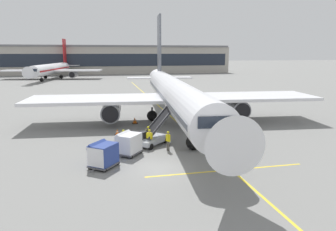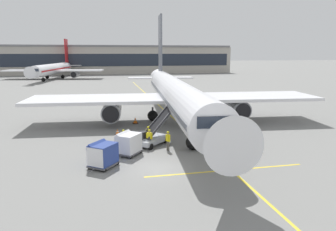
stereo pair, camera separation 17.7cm
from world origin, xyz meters
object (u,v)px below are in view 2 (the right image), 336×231
ground_crew_by_loader (168,140)px  safety_cone_engine_keepout (135,120)px  ground_crew_wingwalker (124,138)px  distant_airplane (54,69)px  parked_airplane (175,94)px  safety_cone_wingtip (118,132)px  belt_loader (153,135)px  baggage_cart_lead (128,143)px  ground_crew_by_carts (148,134)px  baggage_cart_second (103,154)px  ground_crew_marshaller (149,137)px

ground_crew_by_loader → safety_cone_engine_keepout: 11.37m
ground_crew_wingwalker → distant_airplane: (-16.69, 80.56, 2.17)m
parked_airplane → ground_crew_wingwalker: bearing=-125.6°
safety_cone_engine_keepout → safety_cone_wingtip: size_ratio=1.19×
parked_airplane → safety_cone_engine_keepout: size_ratio=60.03×
belt_loader → distant_airplane: bearing=103.7°
belt_loader → safety_cone_wingtip: (-3.09, 4.11, -0.61)m
baggage_cart_lead → ground_crew_by_loader: bearing=5.7°
belt_loader → ground_crew_by_carts: size_ratio=2.61×
ground_crew_by_loader → safety_cone_engine_keepout: size_ratio=2.37×
ground_crew_by_loader → distant_airplane: 84.48m
belt_loader → baggage_cart_lead: size_ratio=1.72×
ground_crew_wingwalker → parked_airplane: bearing=54.4°
parked_airplane → safety_cone_engine_keepout: 5.75m
parked_airplane → baggage_cart_second: (-8.80, -13.93, -2.44)m
belt_loader → ground_crew_by_carts: 0.49m
baggage_cart_lead → safety_cone_wingtip: size_ratio=4.28×
parked_airplane → ground_crew_by_loader: 11.80m
parked_airplane → safety_cone_wingtip: (-7.24, -4.85, -3.14)m
baggage_cart_lead → safety_cone_engine_keepout: baggage_cart_lead is taller
ground_crew_wingwalker → distant_airplane: distant_airplane is taller
ground_crew_by_loader → distant_airplane: size_ratio=0.04×
ground_crew_by_loader → belt_loader: bearing=113.5°
ground_crew_marshaller → safety_cone_wingtip: size_ratio=2.82×
baggage_cart_second → safety_cone_engine_keepout: size_ratio=3.60×
belt_loader → baggage_cart_second: belt_loader is taller
ground_crew_by_carts → ground_crew_marshaller: bearing=-94.1°
ground_crew_wingwalker → distant_airplane: bearing=101.7°
belt_loader → safety_cone_wingtip: 5.18m
baggage_cart_second → distant_airplane: distant_airplane is taller
safety_cone_engine_keepout → safety_cone_wingtip: 5.55m
belt_loader → distant_airplane: distant_airplane is taller
ground_crew_marshaller → safety_cone_engine_keepout: (-0.16, 10.15, -0.64)m
parked_airplane → ground_crew_by_loader: (-3.23, -11.08, -2.44)m
safety_cone_wingtip → ground_crew_by_carts: bearing=-56.5°
ground_crew_by_carts → distant_airplane: size_ratio=0.04×
ground_crew_by_loader → ground_crew_by_carts: 2.65m
baggage_cart_lead → ground_crew_marshaller: bearing=35.7°
parked_airplane → distant_airplane: 74.71m
ground_crew_by_carts → safety_cone_engine_keepout: (-0.24, 8.98, -0.64)m
parked_airplane → ground_crew_by_loader: size_ratio=25.36×
parked_airplane → safety_cone_engine_keepout: (-4.85, 0.15, -3.08)m
distant_airplane → ground_crew_by_carts: bearing=-76.6°
parked_airplane → ground_crew_wingwalker: (-6.95, -9.69, -2.44)m
belt_loader → ground_crew_by_loader: belt_loader is taller
parked_airplane → baggage_cart_lead: parked_airplane is taller
belt_loader → ground_crew_wingwalker: belt_loader is taller
ground_crew_by_loader → distant_airplane: (-20.41, 81.95, 2.17)m
ground_crew_marshaller → distant_airplane: (-18.94, 80.86, 2.17)m
baggage_cart_lead → distant_airplane: bearing=101.6°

